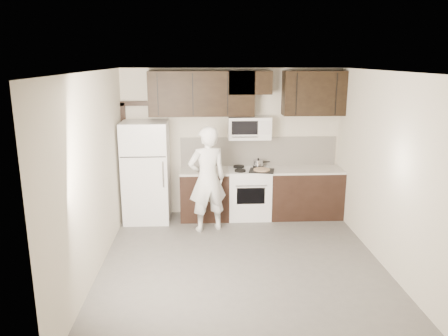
{
  "coord_description": "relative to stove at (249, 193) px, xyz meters",
  "views": [
    {
      "loc": [
        -0.54,
        -5.69,
        2.87
      ],
      "look_at": [
        -0.21,
        0.9,
        1.2
      ],
      "focal_mm": 35.0,
      "sensor_mm": 36.0,
      "label": 1
    }
  ],
  "objects": [
    {
      "name": "counter_run",
      "position": [
        0.3,
        0.0,
        -0.0
      ],
      "size": [
        2.95,
        0.64,
        0.91
      ],
      "color": "black",
      "rests_on": "floor"
    },
    {
      "name": "door_trim",
      "position": [
        -2.22,
        0.27,
        0.79
      ],
      "size": [
        0.5,
        0.08,
        2.12
      ],
      "color": "black",
      "rests_on": "floor"
    },
    {
      "name": "microwave",
      "position": [
        -0.0,
        0.12,
        1.19
      ],
      "size": [
        0.76,
        0.42,
        0.4
      ],
      "color": "white",
      "rests_on": "upper_cabinets"
    },
    {
      "name": "baking_tray",
      "position": [
        0.2,
        -0.16,
        0.46
      ],
      "size": [
        0.49,
        0.41,
        0.02
      ],
      "primitive_type": "cube",
      "rotation": [
        0.0,
        0.0,
        -0.2
      ],
      "color": "black",
      "rests_on": "counter_run"
    },
    {
      "name": "refrigerator",
      "position": [
        -1.85,
        -0.05,
        0.44
      ],
      "size": [
        0.8,
        0.76,
        1.8
      ],
      "color": "white",
      "rests_on": "floor"
    },
    {
      "name": "pizza",
      "position": [
        0.2,
        -0.16,
        0.48
      ],
      "size": [
        0.35,
        0.35,
        0.02
      ],
      "primitive_type": "cylinder",
      "rotation": [
        0.0,
        0.0,
        -0.2
      ],
      "color": "tan",
      "rests_on": "baking_tray"
    },
    {
      "name": "backsplash",
      "position": [
        0.2,
        0.3,
        0.72
      ],
      "size": [
        2.9,
        0.02,
        0.54
      ],
      "primitive_type": "cube",
      "color": "silver",
      "rests_on": "counter_run"
    },
    {
      "name": "ceiling",
      "position": [
        -0.3,
        -1.94,
        2.24
      ],
      "size": [
        4.5,
        4.5,
        0.0
      ],
      "primitive_type": "plane",
      "rotation": [
        3.14,
        0.0,
        0.0
      ],
      "color": "white",
      "rests_on": "back_wall"
    },
    {
      "name": "stove",
      "position": [
        0.0,
        0.0,
        0.0
      ],
      "size": [
        0.76,
        0.66,
        0.94
      ],
      "color": "white",
      "rests_on": "floor"
    },
    {
      "name": "saucepan",
      "position": [
        0.18,
        0.15,
        0.52
      ],
      "size": [
        0.31,
        0.18,
        0.17
      ],
      "color": "silver",
      "rests_on": "stove"
    },
    {
      "name": "floor",
      "position": [
        -0.3,
        -1.94,
        -0.46
      ],
      "size": [
        4.5,
        4.5,
        0.0
      ],
      "primitive_type": "plane",
      "color": "#565351",
      "rests_on": "ground"
    },
    {
      "name": "back_wall",
      "position": [
        -0.3,
        0.31,
        0.89
      ],
      "size": [
        4.0,
        0.0,
        4.0
      ],
      "primitive_type": "plane",
      "rotation": [
        1.57,
        0.0,
        0.0
      ],
      "color": "beige",
      "rests_on": "ground"
    },
    {
      "name": "upper_cabinets",
      "position": [
        -0.09,
        0.14,
        1.82
      ],
      "size": [
        3.48,
        0.35,
        0.78
      ],
      "color": "black",
      "rests_on": "back_wall"
    },
    {
      "name": "person",
      "position": [
        -0.77,
        -0.59,
        0.44
      ],
      "size": [
        0.75,
        0.6,
        1.8
      ],
      "primitive_type": "imported",
      "rotation": [
        0.0,
        0.0,
        3.44
      ],
      "color": "silver",
      "rests_on": "floor"
    }
  ]
}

